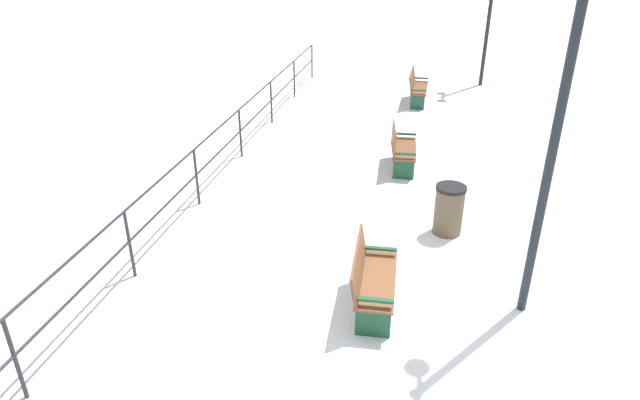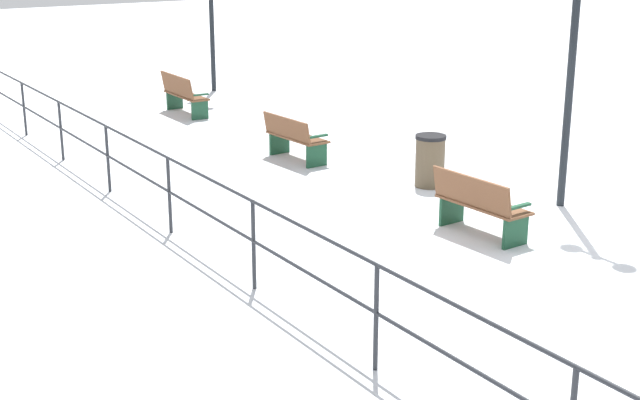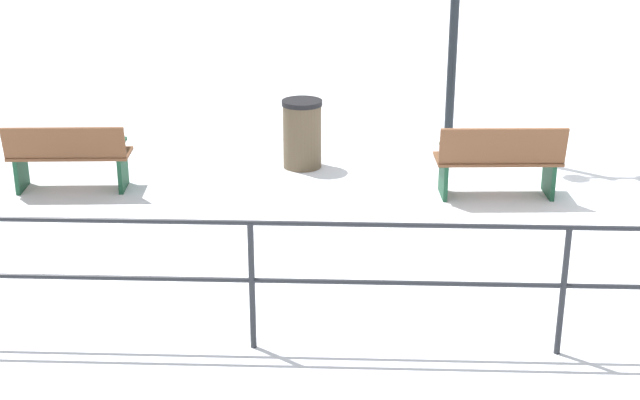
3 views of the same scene
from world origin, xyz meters
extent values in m
plane|color=white|center=(0.00, 0.00, 0.00)|extent=(80.00, 80.00, 0.00)
cube|color=brown|center=(-0.12, 0.00, 0.44)|extent=(0.58, 1.45, 0.04)
cube|color=brown|center=(-0.37, -0.01, 0.68)|extent=(0.18, 1.43, 0.44)
cube|color=#19472D|center=(-0.09, -0.61, 0.22)|extent=(0.45, 0.07, 0.44)
cube|color=#19472D|center=(-0.15, 0.61, 0.22)|extent=(0.45, 0.07, 0.44)
cube|color=#19472D|center=(-0.07, -0.61, 0.56)|extent=(0.45, 0.09, 0.04)
cube|color=#19472D|center=(-0.13, 0.62, 0.56)|extent=(0.45, 0.09, 0.04)
cube|color=brown|center=(-0.10, 4.99, 0.44)|extent=(0.56, 1.42, 0.04)
cube|color=brown|center=(-0.35, 4.97, 0.65)|extent=(0.18, 1.40, 0.38)
cube|color=#19472D|center=(-0.07, 4.39, 0.22)|extent=(0.43, 0.08, 0.44)
cube|color=#19472D|center=(-0.14, 5.59, 0.22)|extent=(0.43, 0.08, 0.44)
cube|color=#19472D|center=(-0.05, 4.39, 0.56)|extent=(0.44, 0.10, 0.04)
cube|color=#19472D|center=(-0.12, 5.59, 0.56)|extent=(0.44, 0.10, 0.04)
cylinder|color=#26282D|center=(-3.75, 0.00, 0.55)|extent=(0.05, 0.05, 1.09)
cylinder|color=#26282D|center=(-3.75, 2.44, 0.55)|extent=(0.05, 0.05, 1.09)
cylinder|color=#26282D|center=(-3.75, 0.00, 1.09)|extent=(0.04, 24.44, 0.04)
cylinder|color=#26282D|center=(-3.75, 0.00, 0.60)|extent=(0.04, 24.44, 0.04)
cylinder|color=brown|center=(0.83, 2.31, 0.40)|extent=(0.49, 0.49, 0.81)
cylinder|color=black|center=(0.83, 2.31, 0.84)|extent=(0.51, 0.51, 0.06)
camera|label=1|loc=(0.41, -6.26, 4.77)|focal=31.22mm
camera|label=2|loc=(-8.51, -8.84, 4.16)|focal=50.69mm
camera|label=3|loc=(-10.33, 1.64, 3.79)|focal=51.97mm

